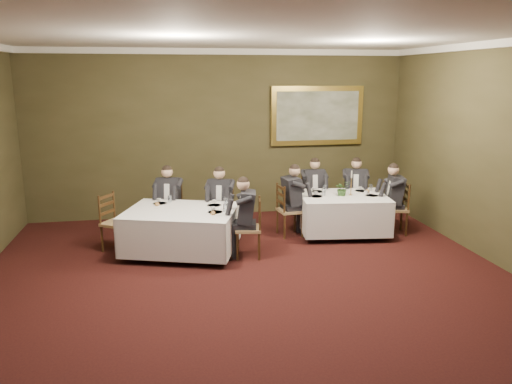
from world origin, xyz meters
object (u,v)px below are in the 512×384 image
object	(u,v)px
painting	(317,116)
diner_sec_backright	(221,211)
chair_main_endleft	(289,221)
chair_sec_backright	(221,222)
chair_main_backright	(354,208)
chair_sec_endright	(249,240)
chair_main_backleft	(312,209)
diner_main_backright	(355,198)
candlestick	(351,186)
table_second	(181,228)
centerpiece	(342,188)
diner_sec_backleft	(170,209)
diner_main_endleft	(290,209)
chair_sec_endleft	(117,234)
diner_main_endright	(395,207)
chair_sec_backleft	(170,221)
table_main	(343,211)
diner_main_backleft	(313,198)
chair_main_endright	(395,219)
diner_sec_endright	(248,227)

from	to	relation	value
painting	diner_sec_backright	bearing A→B (deg)	-145.81
chair_main_endleft	chair_sec_backright	bearing A→B (deg)	-102.84
chair_main_backright	chair_sec_endright	size ratio (longest dim) A/B	1.00
chair_main_backleft	chair_main_endleft	distance (m)	1.02
diner_main_backright	candlestick	size ratio (longest dim) A/B	2.79
table_second	chair_sec_endright	xyz separation A→B (m)	(1.10, -0.36, -0.17)
centerpiece	diner_sec_backleft	bearing A→B (deg)	170.38
table_second	chair_main_backright	world-z (taller)	chair_main_backright
centerpiece	candlestick	xyz separation A→B (m)	(0.18, 0.01, 0.03)
diner_main_endleft	chair_sec_endleft	distance (m)	3.17
painting	chair_sec_endleft	bearing A→B (deg)	-155.07
diner_main_endright	diner_main_backright	bearing A→B (deg)	39.95
chair_sec_endleft	chair_sec_endright	bearing A→B (deg)	104.85
chair_sec_backleft	chair_sec_endleft	size ratio (longest dim) A/B	1.00
chair_sec_backright	table_main	bearing A→B (deg)	-167.68
painting	diner_main_backleft	bearing A→B (deg)	-109.74
candlestick	diner_main_backright	bearing A→B (deg)	63.09
table_second	chair_main_backleft	xyz separation A→B (m)	(2.72, 1.38, -0.17)
chair_main_endright	diner_main_backleft	bearing A→B (deg)	65.36
chair_main_endright	candlestick	distance (m)	1.10
chair_main_endright	candlestick	world-z (taller)	candlestick
chair_main_backleft	chair_main_endright	distance (m)	1.68
diner_main_backright	table_second	bearing A→B (deg)	36.14
chair_main_endright	centerpiece	distance (m)	1.23
diner_main_backleft	chair_main_backright	xyz separation A→B (m)	(0.86, -0.09, -0.23)
diner_main_endleft	candlestick	world-z (taller)	diner_main_endleft
table_main	diner_main_backright	distance (m)	0.93
diner_main_endright	diner_sec_endright	size ratio (longest dim) A/B	1.00
diner_main_endleft	candlestick	size ratio (longest dim) A/B	2.79
diner_main_backleft	painting	world-z (taller)	painting
candlestick	diner_sec_backleft	bearing A→B (deg)	171.07
diner_main_backright	chair_main_backleft	bearing A→B (deg)	9.03
diner_main_endleft	centerpiece	size ratio (longest dim) A/B	4.48
diner_sec_endright	chair_sec_endleft	size ratio (longest dim) A/B	1.35
table_second	chair_main_endleft	distance (m)	2.14
chair_main_backleft	diner_sec_endright	distance (m)	2.40
chair_sec_backleft	candlestick	size ratio (longest dim) A/B	2.07
diner_sec_endright	chair_main_backright	bearing A→B (deg)	-47.14
diner_main_endright	diner_main_backleft	bearing A→B (deg)	65.19
diner_main_endleft	centerpiece	world-z (taller)	diner_main_endleft
chair_main_backleft	chair_sec_endright	world-z (taller)	same
diner_sec_backright	chair_main_backleft	bearing A→B (deg)	-143.52
diner_sec_backleft	table_main	bearing A→B (deg)	-173.07
diner_main_backleft	diner_main_endleft	xyz separation A→B (m)	(-0.67, -0.74, 0.00)
chair_sec_endleft	candlestick	distance (m)	4.35
diner_sec_backleft	chair_sec_backleft	bearing A→B (deg)	-90.00
table_second	diner_main_endleft	world-z (taller)	diner_main_endleft
table_main	chair_main_backleft	distance (m)	0.95
diner_main_backleft	candlestick	size ratio (longest dim) A/B	2.79
chair_sec_backright	chair_sec_endleft	bearing A→B (deg)	29.74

